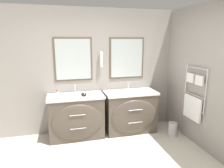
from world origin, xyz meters
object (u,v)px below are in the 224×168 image
vanity_left (77,116)px  amenity_bowl (84,94)px  toiletry_bottle (57,94)px  waste_bin (173,129)px  vanity_right (131,112)px

vanity_left → amenity_bowl: (0.15, -0.06, 0.47)m
vanity_left → toiletry_bottle: 0.61m
amenity_bowl → waste_bin: amenity_bowl is taller
vanity_right → amenity_bowl: (-1.00, -0.06, 0.47)m
vanity_left → amenity_bowl: 0.50m
vanity_left → waste_bin: 2.00m
vanity_right → toiletry_bottle: toiletry_bottle is taller
vanity_right → waste_bin: (0.78, -0.42, -0.30)m
vanity_right → amenity_bowl: 1.10m
vanity_left → vanity_right: (1.15, 0.00, 0.00)m
toiletry_bottle → waste_bin: toiletry_bottle is taller
waste_bin → toiletry_bottle: bearing=170.9°
vanity_left → waste_bin: (1.93, -0.42, -0.30)m
toiletry_bottle → amenity_bowl: bearing=-0.1°
vanity_right → waste_bin: 0.94m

